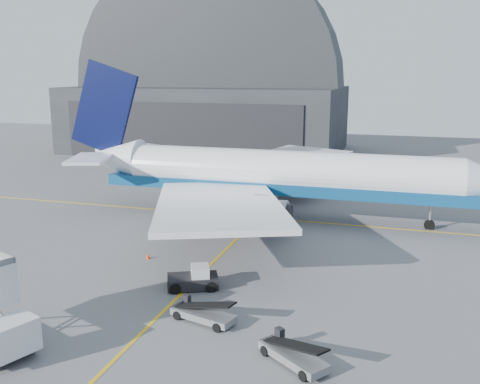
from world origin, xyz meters
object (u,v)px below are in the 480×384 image
(airliner, at_px, (270,174))
(pushback_tug, at_px, (194,279))
(belt_loader_a, at_px, (203,313))
(belt_loader_b, at_px, (293,354))

(airliner, bearing_deg, pushback_tug, -91.70)
(airliner, distance_m, pushback_tug, 20.23)
(airliner, distance_m, belt_loader_a, 24.88)
(pushback_tug, distance_m, belt_loader_b, 11.58)
(pushback_tug, height_order, belt_loader_b, belt_loader_b)
(airliner, relative_size, pushback_tug, 11.59)
(airliner, relative_size, belt_loader_b, 11.22)
(belt_loader_a, relative_size, belt_loader_b, 1.07)
(pushback_tug, bearing_deg, belt_loader_b, -66.56)
(belt_loader_a, bearing_deg, airliner, 109.84)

